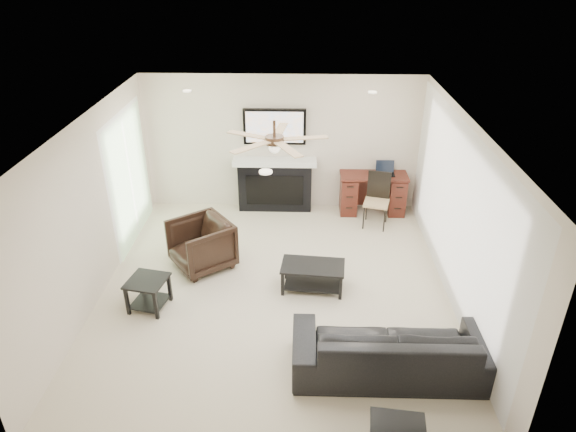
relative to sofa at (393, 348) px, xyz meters
name	(u,v)px	position (x,y,z in m)	size (l,w,h in m)	color
room_shell	(289,182)	(-1.24, 1.64, 1.35)	(5.50, 5.54, 2.52)	beige
sofa	(393,348)	(0.00, 0.00, 0.00)	(2.32, 0.91, 0.68)	black
armchair	(201,244)	(-2.60, 2.15, 0.05)	(0.82, 0.85, 0.77)	black
coffee_table	(313,277)	(-0.90, 1.60, -0.14)	(0.90, 0.50, 0.40)	black
end_table_left	(149,294)	(-3.15, 1.10, -0.11)	(0.50, 0.50, 0.45)	black
fireplace_unit	(275,162)	(-1.57, 4.14, 0.62)	(1.52, 0.34, 1.91)	black
desk	(372,193)	(0.24, 4.08, 0.04)	(1.22, 0.56, 0.76)	#3C140F
desk_chair	(376,201)	(0.24, 3.53, 0.15)	(0.42, 0.44, 0.97)	black
laptop	(386,169)	(0.44, 4.06, 0.54)	(0.33, 0.24, 0.23)	black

